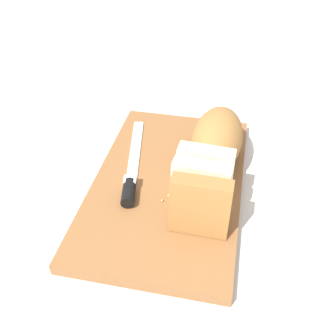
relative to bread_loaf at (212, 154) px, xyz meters
name	(u,v)px	position (x,y,z in m)	size (l,w,h in m)	color
ground_plane	(168,188)	(0.03, -0.08, -0.07)	(3.00, 3.00, 0.00)	beige
cutting_board	(168,184)	(0.03, -0.08, -0.06)	(0.44, 0.27, 0.02)	brown
bread_loaf	(212,154)	(0.00, 0.00, 0.00)	(0.29, 0.12, 0.10)	#996633
bread_knife	(131,180)	(0.05, -0.14, -0.04)	(0.26, 0.07, 0.02)	silver
crumb_near_knife	(169,196)	(0.07, -0.07, -0.05)	(0.01, 0.01, 0.01)	tan
crumb_near_loaf	(195,189)	(0.05, -0.02, -0.05)	(0.01, 0.01, 0.01)	tan
crumb_stray_left	(161,201)	(0.09, -0.08, -0.05)	(0.00, 0.00, 0.00)	tan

